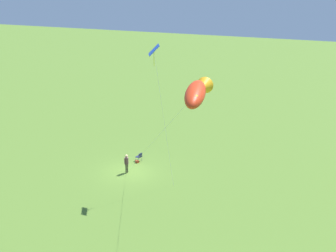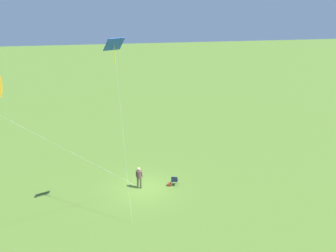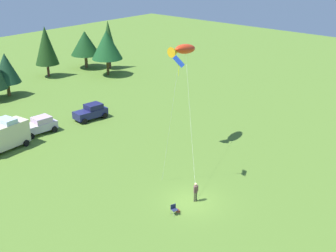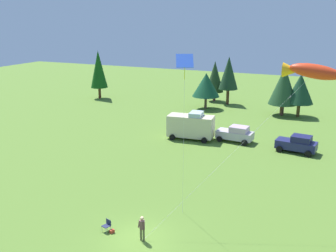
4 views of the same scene
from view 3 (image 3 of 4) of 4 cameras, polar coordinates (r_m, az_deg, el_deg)
The scene contains 10 objects.
ground_plane at distance 40.73m, azimuth 2.96°, elevation -9.19°, with size 160.00×160.00×0.00m, color #55782B.
person_kite_flyer at distance 40.32m, azimuth 3.38°, elevation -7.87°, with size 0.54×0.38×1.74m.
folding_chair at distance 38.79m, azimuth 0.73°, elevation -10.02°, with size 0.60×0.60×0.82m.
backpack_on_grass at distance 39.21m, azimuth 1.20°, elevation -10.30°, with size 0.32×0.22×0.22m, color #A63720.
van_camper_beige at distance 52.68m, azimuth -19.45°, elevation -1.06°, with size 5.60×3.06×3.34m.
car_silver_compact at distance 56.25m, azimuth -15.44°, elevation 0.08°, with size 4.32×2.46×1.89m.
car_navy_hatch at distance 59.36m, azimuth -9.35°, elevation 1.73°, with size 4.37×2.59×1.89m.
treeline_distant at distance 72.47m, azimuth -18.40°, elevation 7.62°, with size 57.07×11.88×8.47m.
kite_large_fish at distance 48.48m, azimuth 1.82°, elevation 9.30°, with size 10.98×9.73×11.27m.
kite_diamond_blue at distance 39.58m, azimuth 1.27°, elevation 7.50°, with size 1.34×2.03×11.86m.
Camera 3 is at (-27.60, -21.54, 20.81)m, focal length 50.00 mm.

